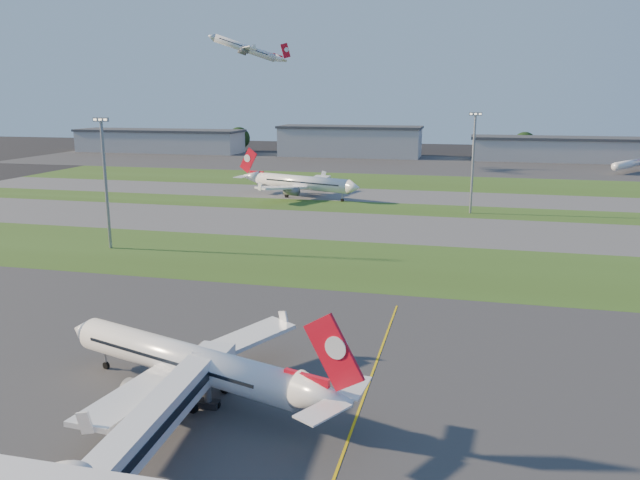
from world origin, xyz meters
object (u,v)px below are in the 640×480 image
(jet_bridge, at_px, (149,425))
(light_mast_centre, at_px, (473,156))
(mini_jet_near, at_px, (629,164))
(light_mast_west, at_px, (105,175))
(airliner_parked, at_px, (186,361))
(airliner_taxiing, at_px, (301,183))

(jet_bridge, xyz_separation_m, light_mast_centre, (24.81, 123.24, 10.81))
(mini_jet_near, distance_m, light_mast_west, 209.65)
(airliner_parked, xyz_separation_m, light_mast_centre, (27.50, 110.68, 11.06))
(airliner_parked, bearing_deg, light_mast_west, 145.69)
(light_mast_west, bearing_deg, airliner_parked, -52.14)
(airliner_taxiing, bearing_deg, light_mast_west, 93.56)
(jet_bridge, height_order, mini_jet_near, mini_jet_near)
(light_mast_west, height_order, light_mast_centre, same)
(mini_jet_near, distance_m, light_mast_centre, 123.91)
(jet_bridge, relative_size, airliner_parked, 0.81)
(jet_bridge, distance_m, light_mast_west, 81.73)
(airliner_taxiing, bearing_deg, airliner_parked, 119.61)
(jet_bridge, distance_m, light_mast_centre, 126.17)
(airliner_parked, relative_size, light_mast_centre, 1.29)
(jet_bridge, relative_size, light_mast_west, 1.04)
(jet_bridge, xyz_separation_m, airliner_taxiing, (-24.80, 138.06, 0.41))
(mini_jet_near, xyz_separation_m, light_mast_west, (-131.18, -163.13, 11.53))
(light_mast_west, bearing_deg, jet_bridge, -56.09)
(airliner_parked, bearing_deg, airliner_taxiing, 117.82)
(airliner_taxiing, height_order, light_mast_west, light_mast_west)
(jet_bridge, bearing_deg, light_mast_west, 123.91)
(airliner_taxiing, bearing_deg, light_mast_centre, -177.02)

